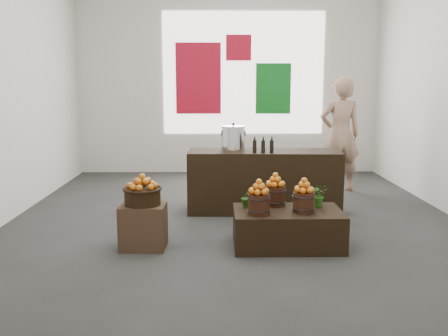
{
  "coord_description": "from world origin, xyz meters",
  "views": [
    {
      "loc": [
        -0.24,
        -6.63,
        1.82
      ],
      "look_at": [
        -0.15,
        -0.4,
        0.75
      ],
      "focal_mm": 40.0,
      "sensor_mm": 36.0,
      "label": 1
    }
  ],
  "objects_px": {
    "display_table": "(287,228)",
    "stock_pot_left": "(233,139)",
    "shopper": "(340,135)",
    "crate": "(143,226)",
    "counter": "(264,181)",
    "wicker_basket": "(143,197)"
  },
  "relations": [
    {
      "from": "wicker_basket",
      "to": "stock_pot_left",
      "type": "distance_m",
      "value": 1.98
    },
    {
      "from": "crate",
      "to": "stock_pot_left",
      "type": "bearing_deg",
      "value": 56.94
    },
    {
      "from": "display_table",
      "to": "stock_pot_left",
      "type": "distance_m",
      "value": 1.87
    },
    {
      "from": "counter",
      "to": "shopper",
      "type": "distance_m",
      "value": 2.0
    },
    {
      "from": "stock_pot_left",
      "to": "shopper",
      "type": "distance_m",
      "value": 2.26
    },
    {
      "from": "wicker_basket",
      "to": "shopper",
      "type": "distance_m",
      "value": 4.13
    },
    {
      "from": "crate",
      "to": "wicker_basket",
      "type": "xyz_separation_m",
      "value": [
        0.0,
        0.0,
        0.34
      ]
    },
    {
      "from": "counter",
      "to": "stock_pot_left",
      "type": "height_order",
      "value": "stock_pot_left"
    },
    {
      "from": "stock_pot_left",
      "to": "display_table",
      "type": "bearing_deg",
      "value": -70.53
    },
    {
      "from": "shopper",
      "to": "counter",
      "type": "bearing_deg",
      "value": 38.25
    },
    {
      "from": "display_table",
      "to": "stock_pot_left",
      "type": "bearing_deg",
      "value": 109.45
    },
    {
      "from": "display_table",
      "to": "wicker_basket",
      "type": "bearing_deg",
      "value": -178.81
    },
    {
      "from": "display_table",
      "to": "counter",
      "type": "relative_size",
      "value": 0.56
    },
    {
      "from": "stock_pot_left",
      "to": "crate",
      "type": "bearing_deg",
      "value": -123.06
    },
    {
      "from": "display_table",
      "to": "shopper",
      "type": "xyz_separation_m",
      "value": [
        1.27,
        2.9,
        0.75
      ]
    },
    {
      "from": "counter",
      "to": "shopper",
      "type": "height_order",
      "value": "shopper"
    },
    {
      "from": "display_table",
      "to": "shopper",
      "type": "distance_m",
      "value": 3.25
    },
    {
      "from": "counter",
      "to": "stock_pot_left",
      "type": "bearing_deg",
      "value": -180.0
    },
    {
      "from": "wicker_basket",
      "to": "shopper",
      "type": "xyz_separation_m",
      "value": [
        2.88,
        2.93,
        0.37
      ]
    },
    {
      "from": "display_table",
      "to": "shopper",
      "type": "height_order",
      "value": "shopper"
    },
    {
      "from": "counter",
      "to": "stock_pot_left",
      "type": "relative_size",
      "value": 6.47
    },
    {
      "from": "crate",
      "to": "shopper",
      "type": "height_order",
      "value": "shopper"
    }
  ]
}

